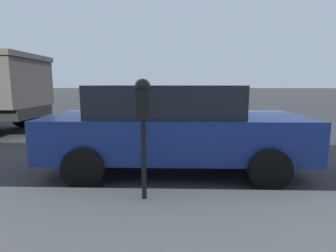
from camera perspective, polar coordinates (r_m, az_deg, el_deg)
The scene contains 3 objects.
ground_plane at distance 5.82m, azimuth 4.95°, elevation -6.60°, with size 220.00×220.00×0.00m, color #333335.
parking_meter at distance 3.13m, azimuth -5.45°, elevation 3.81°, with size 0.21×0.19×1.48m.
car_blue at distance 4.74m, azimuth 1.08°, elevation -0.07°, with size 2.05×4.51×1.55m.
Camera 1 is at (-5.60, 0.32, 1.57)m, focal length 28.00 mm.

